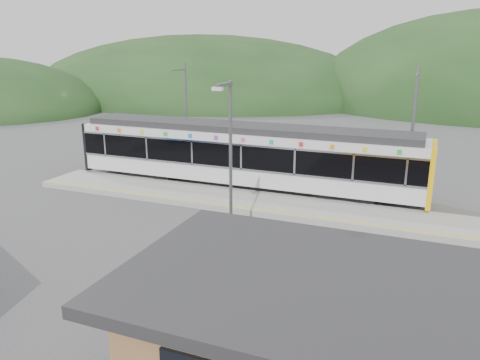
% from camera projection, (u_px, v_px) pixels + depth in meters
% --- Properties ---
extents(ground, '(120.00, 120.00, 0.00)m').
position_uv_depth(ground, '(234.00, 228.00, 21.40)').
color(ground, '#4C4C4F').
rests_on(ground, ground).
extents(hills, '(146.00, 149.00, 26.00)m').
position_uv_depth(hills, '(385.00, 209.00, 23.87)').
color(hills, '#1E3D19').
rests_on(hills, ground).
extents(platform, '(26.00, 3.20, 0.30)m').
position_uv_depth(platform, '(258.00, 203.00, 24.30)').
color(platform, '#9E9E99').
rests_on(platform, ground).
extents(yellow_line, '(26.00, 0.10, 0.01)m').
position_uv_depth(yellow_line, '(249.00, 208.00, 23.10)').
color(yellow_line, yellow).
rests_on(yellow_line, platform).
extents(train, '(20.44, 3.01, 3.74)m').
position_uv_depth(train, '(243.00, 154.00, 26.88)').
color(train, black).
rests_on(train, ground).
extents(catenary_mast_west, '(0.18, 1.80, 7.00)m').
position_uv_depth(catenary_mast_west, '(186.00, 116.00, 30.57)').
color(catenary_mast_west, slate).
rests_on(catenary_mast_west, ground).
extents(catenary_mast_east, '(0.18, 1.80, 7.00)m').
position_uv_depth(catenary_mast_east, '(412.00, 129.00, 25.49)').
color(catenary_mast_east, slate).
rests_on(catenary_mast_east, ground).
extents(station_shelter, '(9.20, 6.20, 3.00)m').
position_uv_depth(station_shelter, '(321.00, 335.00, 10.78)').
color(station_shelter, brown).
rests_on(station_shelter, ground).
extents(lamp_post, '(0.35, 1.18, 6.87)m').
position_uv_depth(lamp_post, '(229.00, 160.00, 16.66)').
color(lamp_post, slate).
rests_on(lamp_post, ground).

